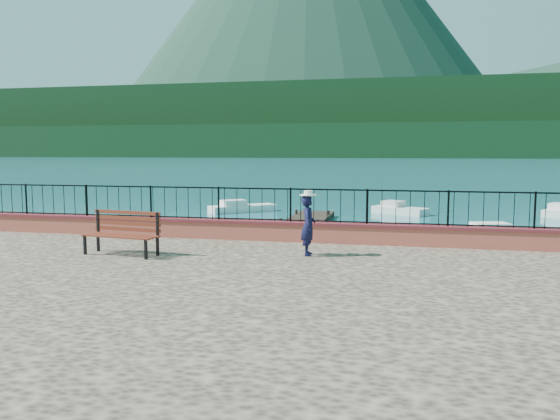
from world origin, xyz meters
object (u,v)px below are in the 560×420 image
at_px(person, 308,225).
at_px(boat_2, 505,232).
at_px(park_bench, 122,242).
at_px(boat_3, 243,205).
at_px(boat_4, 400,207).
at_px(boat_1, 415,243).
at_px(boat_0, 231,248).

distance_m(person, boat_2, 13.05).
height_order(park_bench, boat_2, park_bench).
distance_m(person, boat_3, 20.81).
xyz_separation_m(park_bench, boat_4, (6.83, 21.30, -1.12)).
distance_m(boat_2, boat_4, 10.18).
bearing_deg(boat_3, boat_2, -70.64).
height_order(boat_2, boat_3, same).
relative_size(person, boat_2, 0.36).
bearing_deg(boat_1, boat_4, 113.57).
distance_m(park_bench, boat_0, 6.05).
bearing_deg(person, boat_3, 12.96).
bearing_deg(boat_4, boat_2, -32.68).
xyz_separation_m(boat_2, boat_3, (-14.12, 8.21, 0.00)).
distance_m(boat_0, boat_1, 6.87).
distance_m(park_bench, boat_1, 11.18).
height_order(boat_0, boat_2, same).
distance_m(park_bench, boat_4, 22.40).
height_order(person, boat_2, person).
bearing_deg(boat_2, boat_4, 101.47).
relative_size(person, boat_0, 0.42).
bearing_deg(boat_1, park_bench, -111.07).
bearing_deg(boat_0, boat_4, 62.89).
height_order(boat_2, boat_4, same).
distance_m(park_bench, boat_3, 20.57).
xyz_separation_m(boat_1, boat_4, (-0.61, 13.03, 0.00)).
bearing_deg(boat_2, boat_1, -148.84).
distance_m(person, boat_0, 6.25).
bearing_deg(park_bench, boat_0, 88.22).
distance_m(person, boat_4, 20.49).
relative_size(park_bench, boat_0, 0.57).
relative_size(boat_2, boat_3, 1.01).
bearing_deg(person, boat_2, -38.95).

